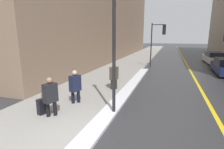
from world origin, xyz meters
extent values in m
plane|color=#2D2D30|center=(0.00, 0.00, 0.00)|extent=(160.00, 160.00, 0.00)
cube|color=gray|center=(-2.00, 15.00, 0.01)|extent=(4.00, 80.00, 0.01)
cube|color=gold|center=(4.00, 15.00, 0.00)|extent=(0.16, 80.00, 0.00)
cube|color=silver|center=(0.19, 5.30, 0.05)|extent=(0.62, 12.28, 0.11)
cylinder|color=black|center=(0.37, 1.91, 2.63)|extent=(0.12, 0.12, 5.27)
cylinder|color=black|center=(0.48, 13.09, 2.06)|extent=(0.11, 0.11, 4.12)
cylinder|color=black|center=(1.03, 13.11, 3.97)|extent=(1.10, 0.11, 0.07)
cube|color=black|center=(1.58, 13.13, 3.52)|extent=(0.31, 0.21, 0.90)
sphere|color=red|center=(1.58, 13.25, 3.81)|extent=(0.19, 0.19, 0.19)
sphere|color=orange|center=(1.58, 13.25, 3.52)|extent=(0.19, 0.19, 0.19)
sphere|color=green|center=(1.58, 13.25, 3.23)|extent=(0.19, 0.19, 0.19)
cylinder|color=black|center=(-1.65, 1.08, 0.39)|extent=(0.14, 0.14, 0.79)
cylinder|color=black|center=(-1.82, 0.92, 0.39)|extent=(0.14, 0.14, 0.79)
cube|color=black|center=(-1.74, 1.00, 0.89)|extent=(0.41, 0.54, 0.69)
sphere|color=#8C664C|center=(-1.74, 1.00, 1.36)|extent=(0.21, 0.21, 0.21)
cylinder|color=black|center=(-1.47, 2.53, 0.39)|extent=(0.14, 0.14, 0.79)
cylinder|color=black|center=(-1.65, 2.36, 0.39)|extent=(0.14, 0.14, 0.79)
cube|color=#191E38|center=(-1.56, 2.44, 0.90)|extent=(0.41, 0.54, 0.69)
sphere|color=tan|center=(-1.56, 2.44, 1.37)|extent=(0.21, 0.21, 0.21)
cylinder|color=#2A241B|center=(-0.52, 5.07, 0.40)|extent=(0.14, 0.14, 0.80)
cylinder|color=#2A241B|center=(-0.70, 4.90, 0.40)|extent=(0.14, 0.14, 0.80)
cube|color=#473D2D|center=(-0.61, 4.98, 0.91)|extent=(0.42, 0.54, 0.70)
sphere|color=beige|center=(-0.61, 4.98, 1.38)|extent=(0.22, 0.22, 0.22)
cylinder|color=black|center=(5.91, 13.27, 0.32)|extent=(0.22, 0.64, 0.63)
cylinder|color=black|center=(5.78, 10.44, 0.32)|extent=(0.22, 0.64, 0.63)
cube|color=silver|center=(6.90, 17.82, 0.46)|extent=(1.86, 4.81, 0.63)
cube|color=black|center=(6.91, 17.70, 1.02)|extent=(1.66, 2.52, 0.50)
cylinder|color=black|center=(6.13, 19.28, 0.31)|extent=(0.25, 0.62, 0.62)
cylinder|color=black|center=(7.60, 19.32, 0.31)|extent=(0.25, 0.62, 0.62)
cylinder|color=black|center=(6.21, 16.33, 0.31)|extent=(0.25, 0.62, 0.62)
cube|color=black|center=(-2.18, 1.05, 0.30)|extent=(0.32, 0.41, 0.60)
cylinder|color=#4C4C51|center=(-2.18, 1.05, 0.77)|extent=(0.02, 0.02, 0.35)
camera|label=1|loc=(2.26, -3.97, 2.86)|focal=28.00mm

